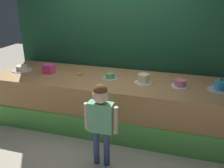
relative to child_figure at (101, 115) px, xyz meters
name	(u,v)px	position (x,y,z in m)	size (l,w,h in m)	color
ground_plane	(99,141)	(-0.20, 0.48, -0.74)	(12.00, 12.00, 0.00)	#BCB29E
stage_platform	(110,102)	(-0.20, 1.06, -0.33)	(3.91, 1.19, 0.83)	#B27F4C
curtain_backdrop	(121,30)	(-0.20, 1.75, 0.79)	(4.18, 0.08, 3.05)	#19472D
child_figure	(101,115)	(0.00, 0.00, 0.00)	(0.44, 0.20, 1.15)	#3F4C8C
pink_box	(49,69)	(-1.31, 1.03, 0.17)	(0.18, 0.14, 0.16)	#F93F98
donut	(80,74)	(-0.76, 1.10, 0.11)	(0.10, 0.10, 0.03)	orange
cake_far_left	(22,68)	(-1.86, 1.03, 0.13)	(0.36, 0.36, 0.09)	silver
cake_left	(110,76)	(-0.20, 1.07, 0.13)	(0.27, 0.27, 0.14)	silver
cake_center	(144,79)	(0.35, 1.02, 0.16)	(0.28, 0.28, 0.14)	white
cake_right	(180,84)	(0.91, 1.02, 0.14)	(0.27, 0.27, 0.14)	silver
cake_far_right	(220,86)	(1.46, 1.03, 0.15)	(0.34, 0.34, 0.19)	silver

